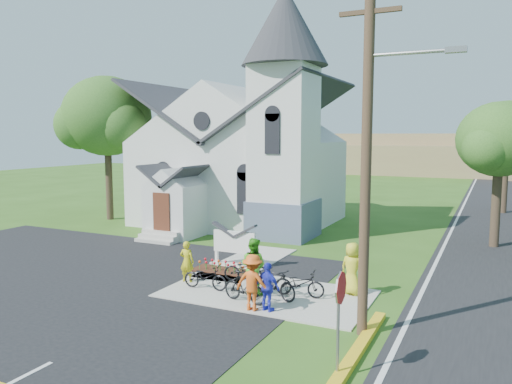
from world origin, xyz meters
The scene contains 22 objects.
ground centered at (0.00, 0.00, 0.00)m, with size 120.00×120.00×0.00m, color #305618.
parking_lot centered at (-7.00, -2.00, 0.01)m, with size 20.00×16.00×0.02m, color black.
sidewalk centered at (1.50, 0.50, 0.03)m, with size 7.00×4.00×0.05m, color #A59F95.
church centered at (-5.48, 12.48, 5.25)m, with size 12.35×12.00×13.00m.
church_sign centered at (-1.20, 3.20, 1.03)m, with size 2.20×0.40×1.70m.
flower_bed centered at (-1.20, 2.30, 0.04)m, with size 2.60×1.10×0.07m, color #3C1D10.
utility_pole centered at (5.36, -1.50, 5.40)m, with size 3.45×0.28×10.00m.
stop_sign centered at (5.43, -4.20, 1.78)m, with size 0.11×0.76×2.48m.
tree_lot_corner centered at (-14.00, 10.00, 6.60)m, with size 5.60×5.60×9.15m.
tree_road_near centered at (8.50, 12.00, 5.21)m, with size 4.00×4.00×7.05m.
tree_road_mid centered at (9.00, 24.00, 5.78)m, with size 4.40×4.40×7.80m.
distant_hills centered at (3.36, 56.33, 2.17)m, with size 61.00×10.00×5.60m.
cyclist_0 centered at (-1.70, 0.42, 0.82)m, with size 0.56×0.37×1.53m, color gold.
bike_0 centered at (-0.62, -0.05, 0.49)m, with size 0.58×1.67×0.88m, color black.
cyclist_1 centered at (1.11, 0.25, 1.02)m, with size 0.94×0.73×1.94m, color green.
bike_1 centered at (1.27, -0.71, 0.55)m, with size 0.47×1.68×1.01m, color black.
cyclist_2 centered at (2.27, -1.10, 0.82)m, with size 0.90×0.37×1.53m, color #2931CD.
bike_2 centered at (0.28, 1.41, 0.50)m, with size 0.60×1.72×0.90m, color black.
cyclist_3 centered at (1.80, -1.20, 0.93)m, with size 1.13×0.65×1.75m, color #DF5818.
bike_3 centered at (2.02, 0.08, 0.58)m, with size 0.49×1.75×1.05m, color black.
cyclist_4 centered at (4.17, 1.64, 0.95)m, with size 0.88×0.57×1.79m, color yellow.
bike_4 centered at (2.66, 0.63, 0.50)m, with size 0.60×1.71×0.90m, color black.
Camera 1 is at (8.40, -14.66, 5.47)m, focal length 35.00 mm.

